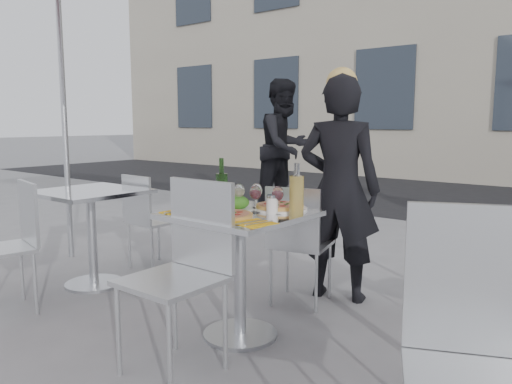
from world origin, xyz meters
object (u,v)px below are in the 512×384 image
Objects in this scene: pedestrian_a at (285,147)px; sugar_shaker at (272,204)px; side_chair_lnear at (13,236)px; woman_diner at (339,189)px; side_chair_rnear at (483,345)px; chair_far at (297,236)px; salad_plate at (237,204)px; pizza_far at (280,207)px; wineglass_white_b at (257,191)px; main_table at (240,248)px; napkin_right at (255,223)px; side_table_left at (91,217)px; wineglass_red_b at (278,195)px; pizza_near at (225,215)px; side_chair_lfar at (147,214)px; carafe at (297,194)px; wine_bottle at (222,187)px; wineglass_white_a at (239,192)px; chair_near at (186,259)px; wineglass_red_a at (255,194)px; napkin_left at (181,212)px.

pedestrian_a is 17.24× the size of sugar_shaker.
woman_diner is (1.56, 1.57, 0.28)m from side_chair_lnear.
chair_far is at bearing 116.32° from side_chair_rnear.
side_chair_rnear is 1.68m from salad_plate.
salad_plate reaches higher than pizza_far.
wineglass_white_b is at bearing 80.58° from chair_far.
napkin_right is (0.27, -0.20, 0.21)m from main_table.
pedestrian_a is (-0.65, 3.48, 0.38)m from side_table_left.
main_table is 0.26m from salad_plate.
wineglass_red_b reaches higher than main_table.
side_chair_lnear is at bearing 155.98° from side_chair_rnear.
side_table_left is 2.43× the size of pizza_near.
side_chair_lfar is 1.16m from side_chair_lnear.
side_table_left is 1.57m from wineglass_white_b.
wineglass_white_b is (0.05, -0.50, 0.36)m from chair_far.
side_chair_rnear is at bearing -26.56° from wineglass_white_b.
carafe reaches higher than side_table_left.
wineglass_white_b reaches higher than side_table_left.
wine_bottle is 1.87× the size of wineglass_white_a.
side_chair_rnear is 4.70× the size of napkin_right.
main_table is at bearing 133.34° from side_chair_rnear.
wineglass_red_b is (0.19, 0.54, 0.29)m from chair_near.
side_chair_lnear is (-1.46, -0.18, -0.06)m from chair_near.
woman_diner is 0.93m from salad_plate.
wineglass_white_b is at bearing 87.88° from chair_near.
side_table_left is at bearing -178.23° from wineglass_red_a.
woman_diner is at bearing 94.05° from sugar_shaker.
side_chair_lfar is 0.52× the size of woman_diner.
main_table is at bearing 76.89° from chair_far.
side_chair_lnear is (-1.45, -0.62, -0.02)m from main_table.
side_chair_lfar is 3.04m from pedestrian_a.
side_chair_lfar is at bearing 155.48° from pizza_near.
pizza_near is 0.24m from napkin_right.
wineglass_white_b is at bearing 90.23° from pizza_near.
side_chair_lnear is 1.81m from pizza_far.
main_table is 0.34m from wineglass_white_b.
wineglass_white_a is (1.46, -0.49, 0.37)m from side_chair_lfar.
side_chair_lnear is at bearing -162.67° from pizza_near.
sugar_shaker is at bearing 7.64° from wineglass_white_a.
wineglass_white_a is (-0.04, 0.05, 0.32)m from main_table.
side_chair_lfar is 5.22× the size of wineglass_red_b.
side_table_left is 1.58m from chair_near.
wineglass_white_b is at bearing 163.71° from sugar_shaker.
napkin_left is at bearing -130.21° from wineglass_white_b.
wineglass_red_b is (0.24, 0.05, 0.00)m from wineglass_white_a.
side_chair_lfar reaches higher than napkin_right.
wineglass_white_a reaches higher than sugar_shaker.
wineglass_white_b is at bearing 139.39° from napkin_right.
chair_near is 9.03× the size of sugar_shaker.
wineglass_white_b is at bearing -138.48° from pedestrian_a.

